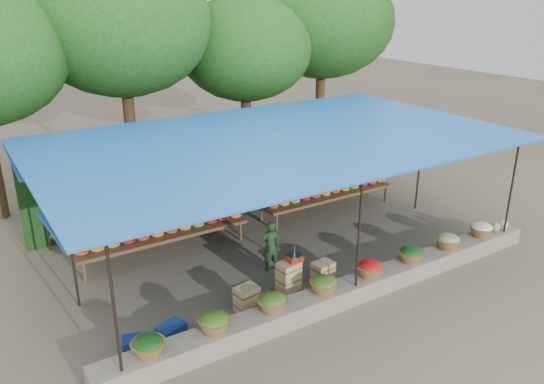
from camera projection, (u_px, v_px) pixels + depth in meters
ground at (278, 248)px, 13.15m from camera, size 60.00×60.00×0.00m
stone_curb at (350, 291)px, 10.90m from camera, size 10.60×0.55×0.40m
stall_canopy at (277, 143)px, 12.25m from camera, size 10.80×6.60×2.82m
produce_baskets at (347, 277)px, 10.72m from camera, size 8.98×0.58×0.34m
netting_backdrop at (218, 167)px, 15.19m from camera, size 10.60×0.06×2.50m
tree_row at (186, 34)px, 16.53m from camera, size 16.51×5.50×7.12m
fruit_table_left at (161, 229)px, 12.75m from camera, size 4.21×0.95×0.93m
fruit_table_right at (326, 190)px, 15.25m from camera, size 4.21×0.95×0.93m
crate_counter at (287, 283)px, 10.99m from camera, size 2.39×0.40×0.77m
weighing_scale at (294, 257)px, 10.88m from camera, size 0.33×0.33×0.35m
vendor_seated at (270, 246)px, 11.93m from camera, size 0.48×0.35×1.20m
customer_left at (119, 213)px, 12.92m from camera, size 0.90×0.72×1.79m
customer_mid at (281, 172)px, 15.71m from camera, size 1.37×1.27×1.86m
customer_right at (323, 173)px, 16.29m from camera, size 0.91×0.82×1.48m
blue_crate_front at (136, 345)px, 9.35m from camera, size 0.53×0.44×0.27m
blue_crate_back at (172, 331)px, 9.69m from camera, size 0.56×0.47×0.29m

